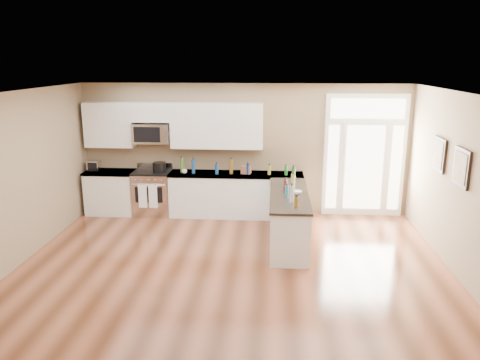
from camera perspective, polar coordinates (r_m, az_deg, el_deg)
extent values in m
plane|color=#512A17|center=(6.78, -1.74, -14.45)|extent=(8.00, 8.00, 0.00)
plane|color=#8A7457|center=(10.10, 0.51, 3.76)|extent=(7.00, 0.00, 7.00)
plane|color=white|center=(5.95, -1.95, 9.86)|extent=(8.00, 8.00, 0.00)
cube|color=white|center=(10.59, -15.30, -1.53)|extent=(1.06, 0.62, 0.90)
cube|color=black|center=(10.71, -15.16, -3.59)|extent=(1.02, 0.52, 0.10)
cube|color=black|center=(10.48, -15.47, 0.94)|extent=(1.10, 0.66, 0.04)
cube|color=white|center=(10.03, -0.50, -1.90)|extent=(2.81, 0.62, 0.90)
cube|color=black|center=(10.15, -0.49, -4.06)|extent=(2.77, 0.52, 0.10)
cube|color=black|center=(9.91, -0.50, 0.71)|extent=(2.85, 0.66, 0.04)
cube|color=white|center=(8.62, 5.91, -4.75)|extent=(0.65, 2.28, 0.90)
cube|color=black|center=(8.76, 5.85, -7.22)|extent=(0.61, 2.18, 0.10)
cube|color=black|center=(8.48, 6.00, -1.75)|extent=(0.69, 2.32, 0.04)
cube|color=white|center=(10.44, -15.64, 6.50)|extent=(1.04, 0.33, 0.95)
cube|color=white|center=(9.90, -2.86, 6.61)|extent=(1.94, 0.33, 0.95)
cube|color=white|center=(10.13, -10.73, 8.12)|extent=(0.82, 0.33, 0.40)
cube|color=silver|center=(10.15, -10.66, 5.63)|extent=(0.78, 0.40, 0.42)
cube|color=black|center=(9.97, -11.30, 5.44)|extent=(0.56, 0.01, 0.32)
cube|color=white|center=(10.24, 14.90, 2.85)|extent=(1.70, 0.08, 2.60)
cube|color=white|center=(10.24, 14.86, 1.43)|extent=(0.78, 0.02, 1.80)
cube|color=white|center=(10.14, 11.20, 1.51)|extent=(0.22, 0.02, 1.80)
cube|color=white|center=(10.39, 18.44, 1.34)|extent=(0.22, 0.02, 1.80)
cube|color=white|center=(10.04, 15.33, 8.39)|extent=(1.50, 0.02, 0.40)
cube|color=black|center=(8.73, 23.10, 2.89)|extent=(0.04, 0.58, 0.58)
cube|color=brown|center=(8.72, 22.95, 2.90)|extent=(0.01, 0.46, 0.46)
cube|color=black|center=(7.81, 25.40, 1.40)|extent=(0.04, 0.58, 0.58)
cube|color=brown|center=(7.80, 25.23, 1.40)|extent=(0.01, 0.46, 0.46)
cube|color=silver|center=(10.33, -10.58, -1.61)|extent=(0.79, 0.65, 0.92)
cube|color=black|center=(10.21, -10.71, 0.96)|extent=(0.79, 0.60, 0.03)
cube|color=silver|center=(10.47, -10.31, 1.74)|extent=(0.79, 0.04, 0.14)
cube|color=black|center=(10.00, -11.07, -1.80)|extent=(0.58, 0.01, 0.34)
cylinder|color=silver|center=(9.92, -11.17, -0.62)|extent=(0.70, 0.02, 0.02)
cube|color=white|center=(10.01, -11.78, -1.95)|extent=(0.18, 0.02, 0.50)
cube|color=white|center=(9.95, -10.56, -1.98)|extent=(0.18, 0.02, 0.50)
cylinder|color=black|center=(10.13, -9.82, 1.61)|extent=(0.37, 0.37, 0.22)
cube|color=silver|center=(10.63, -17.38, 1.71)|extent=(0.27, 0.22, 0.22)
cube|color=brown|center=(9.86, 0.75, 1.24)|extent=(0.22, 0.18, 0.16)
imported|color=white|center=(10.76, -17.67, 1.36)|extent=(0.25, 0.25, 0.05)
imported|color=white|center=(8.46, 7.00, -1.49)|extent=(0.20, 0.20, 0.05)
imported|color=white|center=(9.95, -6.79, 1.04)|extent=(0.14, 0.14, 0.09)
cylinder|color=#19591E|center=(9.17, 6.53, 0.63)|extent=(0.07, 0.07, 0.32)
cylinder|color=navy|center=(9.82, -2.85, 1.33)|extent=(0.07, 0.07, 0.21)
cylinder|color=brown|center=(9.83, -1.08, 1.64)|extent=(0.07, 0.07, 0.31)
cylinder|color=olive|center=(8.89, 6.48, -0.05)|extent=(0.08, 0.08, 0.24)
cylinder|color=#26727F|center=(8.26, 5.72, -1.35)|extent=(0.07, 0.07, 0.19)
cylinder|color=#591919|center=(8.55, 5.55, -0.70)|extent=(0.07, 0.07, 0.22)
cylinder|color=#B2B2B7|center=(7.92, 6.32, -1.70)|extent=(0.08, 0.08, 0.29)
cylinder|color=navy|center=(9.79, 0.95, 1.35)|extent=(0.06, 0.06, 0.23)
cylinder|color=#3F7226|center=(9.99, -7.08, 1.78)|extent=(0.08, 0.08, 0.32)
cylinder|color=#19591E|center=(9.78, 5.63, 1.15)|extent=(0.07, 0.07, 0.19)
cylinder|color=navy|center=(9.91, -5.71, 1.65)|extent=(0.07, 0.07, 0.30)
cylinder|color=brown|center=(7.65, 6.88, -2.71)|extent=(0.08, 0.08, 0.18)
cylinder|color=olive|center=(9.79, 3.58, 1.23)|extent=(0.07, 0.07, 0.20)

